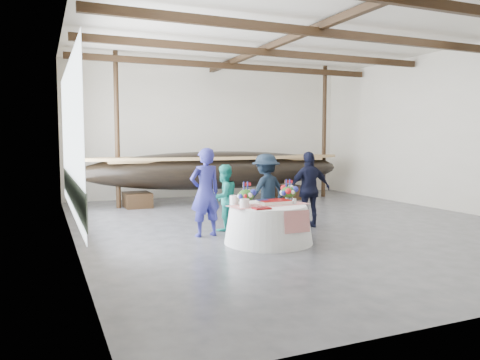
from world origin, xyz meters
name	(u,v)px	position (x,y,z in m)	size (l,w,h in m)	color
floor	(295,223)	(0.00, 0.00, 0.00)	(10.00, 12.00, 0.01)	#3D3D42
wall_back	(211,132)	(0.00, 6.00, 2.25)	(10.00, 0.02, 4.50)	silver
wall_left	(70,126)	(-5.00, 0.00, 2.25)	(0.02, 12.00, 4.50)	silver
wall_right	(454,130)	(5.00, 0.00, 2.25)	(0.02, 12.00, 4.50)	silver
ceiling	(297,30)	(0.00, 0.00, 4.50)	(10.00, 12.00, 0.01)	white
pavilion_structure	(282,57)	(0.00, 0.73, 4.00)	(9.80, 11.76, 4.50)	black
open_bay	(70,147)	(-4.95, 1.00, 1.83)	(0.03, 7.00, 3.20)	silver
longboat_display	(219,170)	(-0.38, 4.15, 1.03)	(8.63, 1.73, 1.62)	black
banquet_table	(268,224)	(-1.54, -1.65, 0.37)	(1.71, 1.71, 0.74)	white
tabletop_items	(266,197)	(-1.53, -1.54, 0.88)	(1.62, 0.95, 0.40)	red
guest_woman_blue	(205,192)	(-2.46, -0.59, 0.91)	(0.66, 0.44, 1.82)	navy
guest_woman_teal	(224,198)	(-1.88, -0.17, 0.72)	(0.70, 0.55, 1.45)	#1B8B7B
guest_man_left	(266,191)	(-0.90, -0.25, 0.84)	(1.08, 0.62, 1.67)	black
guest_man_right	(309,189)	(0.04, -0.56, 0.86)	(1.01, 0.42, 1.72)	black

